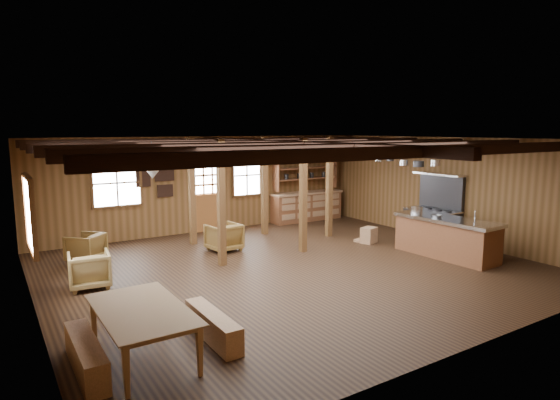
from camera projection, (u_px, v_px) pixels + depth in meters
name	position (u px, v px, depth m)	size (l,w,h in m)	color
room	(292.00, 205.00, 10.05)	(10.04, 9.04, 2.84)	black
ceiling_joists	(288.00, 145.00, 10.01)	(9.80, 8.82, 0.18)	black
timber_posts	(264.00, 192.00, 12.06)	(3.95, 2.35, 2.80)	#422312
back_door	(208.00, 202.00, 13.84)	(1.02, 0.08, 2.15)	brown
window_back_left	(117.00, 183.00, 12.37)	(1.32, 0.06, 1.32)	white
window_back_right	(247.00, 175.00, 14.43)	(1.02, 0.06, 1.32)	white
window_left	(29.00, 214.00, 7.81)	(0.14, 1.24, 1.32)	white
notice_boards	(158.00, 179.00, 12.94)	(1.08, 0.03, 0.90)	beige
back_counter	(306.00, 203.00, 15.48)	(2.55, 0.60, 2.45)	brown
pendant_lamps	(174.00, 167.00, 9.57)	(1.86, 2.36, 0.66)	#2C2B2E
pot_rack	(394.00, 159.00, 11.81)	(0.31, 3.00, 0.45)	#2C2B2E
kitchen_island	(446.00, 237.00, 11.09)	(0.99, 2.54, 1.20)	brown
step_stool	(369.00, 235.00, 12.47)	(0.47, 0.33, 0.42)	brown
commercial_range	(434.00, 219.00, 12.66)	(0.78, 1.49, 1.84)	#2C2B2E
dining_table	(145.00, 332.00, 6.20)	(1.93, 1.08, 0.68)	olive
bench_wall	(86.00, 356.00, 5.83)	(0.28, 1.50, 0.41)	brown
bench_aisle	(213.00, 326.00, 6.74)	(0.27, 1.45, 0.40)	brown
armchair_a	(86.00, 247.00, 10.72)	(0.69, 0.71, 0.65)	brown
armchair_b	(224.00, 237.00, 11.64)	(0.74, 0.76, 0.69)	brown
armchair_c	(89.00, 270.00, 8.93)	(0.74, 0.76, 0.69)	olive
counter_pot	(417.00, 210.00, 11.60)	(0.29, 0.29, 0.18)	silver
bowl	(437.00, 216.00, 11.09)	(0.23, 0.23, 0.06)	silver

